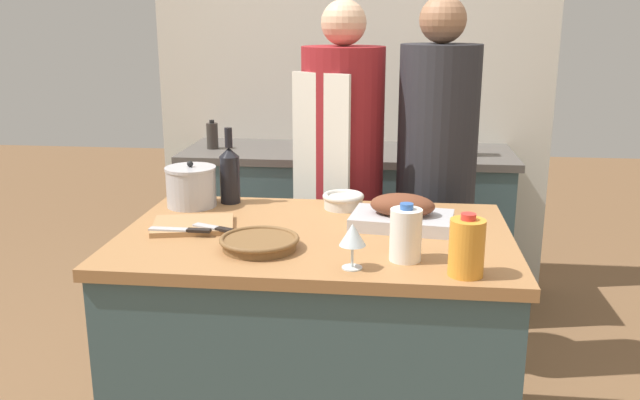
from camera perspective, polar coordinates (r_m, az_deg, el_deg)
name	(u,v)px	position (r m, az deg, el deg)	size (l,w,h in m)	color
kitchen_island	(316,352)	(2.49, -0.34, -12.65)	(1.33, 0.86, 0.90)	#3D565B
back_counter	(347,227)	(3.87, 2.27, -2.33)	(1.81, 0.60, 0.90)	#3D565B
back_wall	(353,76)	(4.05, 2.76, 10.37)	(2.31, 0.10, 2.55)	silver
roasting_pan	(402,214)	(2.38, 6.93, -1.20)	(0.37, 0.27, 0.12)	#BCBCC1
wicker_basket	(259,242)	(2.15, -5.12, -3.56)	(0.25, 0.25, 0.04)	brown
cutting_board	(193,225)	(2.40, -10.62, -2.08)	(0.32, 0.27, 0.02)	#AD7F51
stock_pot	(191,186)	(2.66, -10.79, 1.13)	(0.20, 0.20, 0.18)	#B7B7BC
mixing_bowl	(343,200)	(2.60, 1.97, -0.01)	(0.16, 0.16, 0.06)	beige
juice_jug	(467,247)	(1.96, 12.25, -3.90)	(0.10, 0.10, 0.18)	orange
milk_jug	(406,234)	(2.05, 7.23, -2.89)	(0.10, 0.10, 0.18)	white
wine_bottle_green	(230,173)	(2.68, -7.61, 2.23)	(0.08, 0.08, 0.30)	black
wine_glass_left	(353,236)	(1.96, 2.76, -3.03)	(0.08, 0.08, 0.14)	silver
knife_chef	(182,230)	(2.32, -11.53, -2.47)	(0.21, 0.03, 0.01)	#B7B7BC
knife_paring	(214,228)	(2.32, -8.90, -2.32)	(0.15, 0.09, 0.01)	#B7B7BC
stand_mixer	(448,133)	(3.65, 10.76, 5.55)	(0.18, 0.14, 0.29)	silver
condiment_bottle_tall	(347,141)	(3.61, 2.30, 4.97)	(0.06, 0.06, 0.16)	#332D28
condiment_bottle_short	(212,136)	(3.84, -9.06, 5.38)	(0.06, 0.06, 0.16)	#332D28
person_cook_aproned	(342,173)	(3.06, 1.85, 2.29)	(0.39, 0.41, 1.69)	beige
person_cook_guest	(436,174)	(3.04, 9.74, 2.19)	(0.35, 0.35, 1.70)	beige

